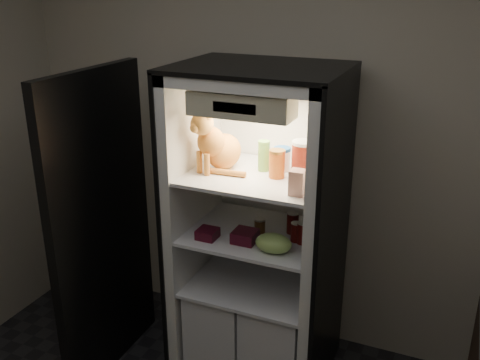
% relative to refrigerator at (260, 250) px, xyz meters
% --- Properties ---
extents(room_shell, '(3.60, 3.60, 3.60)m').
position_rel_refrigerator_xyz_m(room_shell, '(0.00, -1.38, 0.83)').
color(room_shell, white).
rests_on(room_shell, floor).
extents(refrigerator, '(0.90, 0.72, 1.88)m').
position_rel_refrigerator_xyz_m(refrigerator, '(0.00, 0.00, 0.00)').
color(refrigerator, white).
rests_on(refrigerator, floor).
extents(fridge_door, '(0.07, 0.87, 1.85)m').
position_rel_refrigerator_xyz_m(fridge_door, '(-0.85, -0.35, 0.12)').
color(fridge_door, black).
rests_on(fridge_door, floor).
extents(tabby_cat, '(0.32, 0.37, 0.38)m').
position_rel_refrigerator_xyz_m(tabby_cat, '(-0.23, -0.08, 0.64)').
color(tabby_cat, '#C47019').
rests_on(tabby_cat, refrigerator).
extents(parmesan_shaker, '(0.07, 0.07, 0.17)m').
position_rel_refrigerator_xyz_m(parmesan_shaker, '(0.02, 0.00, 0.58)').
color(parmesan_shaker, '#25883C').
rests_on(parmesan_shaker, refrigerator).
extents(mayo_tub, '(0.09, 0.09, 0.13)m').
position_rel_refrigerator_xyz_m(mayo_tub, '(0.11, 0.05, 0.56)').
color(mayo_tub, white).
rests_on(mayo_tub, refrigerator).
extents(salsa_jar, '(0.09, 0.09, 0.15)m').
position_rel_refrigerator_xyz_m(salsa_jar, '(0.12, -0.07, 0.58)').
color(salsa_jar, '#9D1A0E').
rests_on(salsa_jar, refrigerator).
extents(pepper_jar, '(0.12, 0.12, 0.21)m').
position_rel_refrigerator_xyz_m(pepper_jar, '(0.25, -0.03, 0.60)').
color(pepper_jar, maroon).
rests_on(pepper_jar, refrigerator).
extents(cream_carton, '(0.07, 0.07, 0.13)m').
position_rel_refrigerator_xyz_m(cream_carton, '(0.29, -0.26, 0.56)').
color(cream_carton, silver).
rests_on(cream_carton, refrigerator).
extents(soda_can_a, '(0.07, 0.07, 0.12)m').
position_rel_refrigerator_xyz_m(soda_can_a, '(0.20, 0.00, 0.21)').
color(soda_can_a, black).
rests_on(soda_can_a, refrigerator).
extents(soda_can_b, '(0.07, 0.07, 0.12)m').
position_rel_refrigerator_xyz_m(soda_can_b, '(0.29, -0.09, 0.21)').
color(soda_can_b, black).
rests_on(soda_can_b, refrigerator).
extents(soda_can_c, '(0.06, 0.06, 0.11)m').
position_rel_refrigerator_xyz_m(soda_can_c, '(0.24, -0.08, 0.20)').
color(soda_can_c, black).
rests_on(soda_can_c, refrigerator).
extents(condiment_jar, '(0.06, 0.06, 0.09)m').
position_rel_refrigerator_xyz_m(condiment_jar, '(0.02, -0.06, 0.19)').
color(condiment_jar, brown).
rests_on(condiment_jar, refrigerator).
extents(grape_bag, '(0.20, 0.14, 0.10)m').
position_rel_refrigerator_xyz_m(grape_bag, '(0.17, -0.25, 0.20)').
color(grape_bag, '#95BD58').
rests_on(grape_bag, refrigerator).
extents(berry_box_left, '(0.11, 0.11, 0.05)m').
position_rel_refrigerator_xyz_m(berry_box_left, '(-0.22, -0.24, 0.18)').
color(berry_box_left, '#4E0D21').
rests_on(berry_box_left, refrigerator).
extents(berry_box_right, '(0.13, 0.13, 0.06)m').
position_rel_refrigerator_xyz_m(berry_box_right, '(-0.01, -0.20, 0.18)').
color(berry_box_right, '#4E0D21').
rests_on(berry_box_right, refrigerator).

